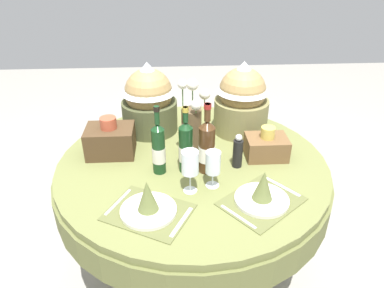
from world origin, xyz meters
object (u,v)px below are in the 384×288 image
object	(u,v)px
wine_bottle_left	(207,146)
woven_basket_side_left	(110,140)
flower_vase	(193,124)
wine_bottle_right	(186,147)
wine_bottle_centre	(159,148)
gift_tub_back_right	(242,96)
pepper_mill	(238,152)
place_setting_left	(148,204)
dining_table	(192,180)
woven_basket_side_right	(266,146)
place_setting_right	(262,193)
gift_tub_back_left	(149,96)
wine_glass_right	(213,163)
wine_glass_left	(190,163)

from	to	relation	value
wine_bottle_left	woven_basket_side_left	world-z (taller)	wine_bottle_left
flower_vase	wine_bottle_right	bearing A→B (deg)	-104.26
wine_bottle_centre	woven_basket_side_left	bearing A→B (deg)	143.75
wine_bottle_left	gift_tub_back_right	xyz separation A→B (m)	(0.24, 0.42, 0.08)
pepper_mill	place_setting_left	bearing A→B (deg)	-142.21
dining_table	pepper_mill	world-z (taller)	pepper_mill
woven_basket_side_left	woven_basket_side_right	world-z (taller)	woven_basket_side_left
woven_basket_side_right	flower_vase	bearing A→B (deg)	170.00
place_setting_right	gift_tub_back_left	size ratio (longest dim) A/B	1.02
wine_bottle_right	wine_glass_right	world-z (taller)	wine_bottle_right
woven_basket_side_left	place_setting_left	bearing A→B (deg)	-66.26
woven_basket_side_left	gift_tub_back_left	bearing A→B (deg)	53.21
dining_table	gift_tub_back_right	xyz separation A→B (m)	(0.31, 0.33, 0.35)
place_setting_left	wine_glass_left	xyz separation A→B (m)	(0.18, 0.14, 0.10)
wine_bottle_left	woven_basket_side_right	distance (m)	0.35
flower_vase	place_setting_left	bearing A→B (deg)	-114.01
place_setting_right	wine_bottle_centre	bearing A→B (deg)	149.68
woven_basket_side_right	wine_bottle_centre	bearing A→B (deg)	-168.76
gift_tub_back_left	dining_table	bearing A→B (deg)	-57.75
wine_bottle_right	pepper_mill	size ratio (longest dim) A/B	1.89
wine_glass_left	pepper_mill	xyz separation A→B (m)	(0.25, 0.19, -0.07)
flower_vase	woven_basket_side_right	size ratio (longest dim) A/B	2.03
wine_bottle_right	gift_tub_back_left	xyz separation A→B (m)	(-0.19, 0.45, 0.08)
wine_bottle_right	gift_tub_back_right	world-z (taller)	gift_tub_back_right
dining_table	wine_bottle_right	distance (m)	0.28
gift_tub_back_right	woven_basket_side_left	bearing A→B (deg)	-162.96
wine_bottle_left	wine_bottle_centre	size ratio (longest dim) A/B	1.02
flower_vase	wine_glass_right	world-z (taller)	flower_vase
place_setting_right	wine_glass_left	distance (m)	0.34
wine_glass_right	dining_table	bearing A→B (deg)	109.83
wine_glass_left	gift_tub_back_left	size ratio (longest dim) A/B	0.50
woven_basket_side_left	flower_vase	bearing A→B (deg)	-1.68
wine_bottle_left	pepper_mill	world-z (taller)	wine_bottle_left
place_setting_right	woven_basket_side_left	xyz separation A→B (m)	(-0.72, 0.46, 0.04)
pepper_mill	gift_tub_back_left	world-z (taller)	gift_tub_back_left
place_setting_right	woven_basket_side_right	distance (m)	0.39
wine_bottle_right	gift_tub_back_left	world-z (taller)	gift_tub_back_left
flower_vase	woven_basket_side_left	xyz separation A→B (m)	(-0.44, 0.01, -0.09)
wine_bottle_centre	wine_bottle_right	xyz separation A→B (m)	(0.13, 0.00, 0.00)
gift_tub_back_left	wine_bottle_left	bearing A→B (deg)	-57.34
wine_bottle_right	woven_basket_side_left	bearing A→B (deg)	154.45
wine_glass_left	woven_basket_side_right	bearing A→B (deg)	33.74
wine_bottle_right	gift_tub_back_left	bearing A→B (deg)	113.16
place_setting_right	dining_table	bearing A→B (deg)	128.65
pepper_mill	gift_tub_back_right	world-z (taller)	gift_tub_back_right
wine_glass_right	pepper_mill	size ratio (longest dim) A/B	1.00
gift_tub_back_left	woven_basket_side_right	bearing A→B (deg)	-29.11
flower_vase	pepper_mill	world-z (taller)	flower_vase
wine_glass_right	woven_basket_side_left	xyz separation A→B (m)	(-0.51, 0.32, -0.04)
wine_bottle_centre	wine_glass_right	size ratio (longest dim) A/B	1.93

